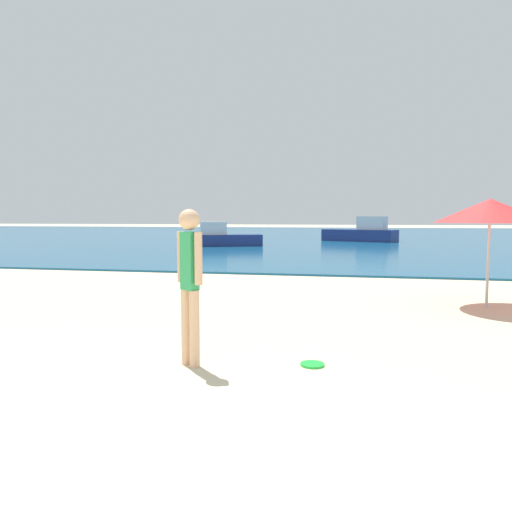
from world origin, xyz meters
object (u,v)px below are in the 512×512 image
person_standing (190,277)px  frisbee (312,364)px  boat_near (223,238)px  beach_umbrella (490,211)px  boat_far (362,233)px

person_standing → frisbee: bearing=45.0°
frisbee → boat_near: (-6.54, 20.03, 0.50)m
frisbee → beach_umbrella: bearing=55.7°
person_standing → boat_far: size_ratio=0.35×
frisbee → boat_near: boat_near is taller
boat_near → beach_umbrella: bearing=-81.2°
person_standing → boat_near: (-5.23, 20.28, -0.46)m
person_standing → boat_far: 27.07m
person_standing → beach_umbrella: beach_umbrella is taller
boat_far → person_standing: bearing=108.6°
boat_far → beach_umbrella: bearing=118.1°
person_standing → boat_far: bearing=119.3°
boat_far → frisbee: bearing=111.4°
boat_far → beach_umbrella: (1.89, -22.63, 1.12)m
boat_near → boat_far: (7.45, 6.69, 0.10)m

